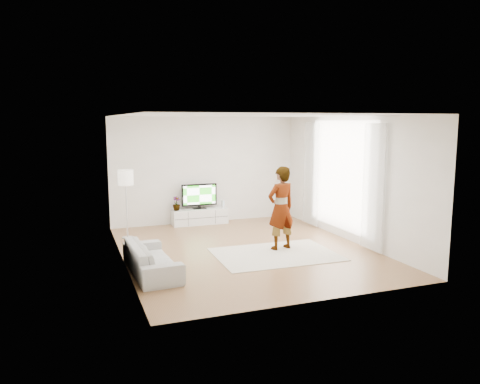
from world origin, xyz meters
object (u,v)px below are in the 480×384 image
object	(u,v)px
television	(199,195)
player	(281,208)
sofa	(152,258)
media_console	(200,216)
floor_lamp	(126,181)
rug	(276,254)

from	to	relation	value
television	player	bearing A→B (deg)	-72.32
sofa	television	bearing A→B (deg)	-30.56
media_console	television	distance (m)	0.56
television	sofa	size ratio (longest dim) A/B	0.51
television	floor_lamp	world-z (taller)	floor_lamp
media_console	television	bearing A→B (deg)	90.00
media_console	player	distance (m)	3.17
sofa	player	bearing A→B (deg)	-80.75
player	floor_lamp	bearing A→B (deg)	-47.90
rug	television	bearing A→B (deg)	101.69
media_console	floor_lamp	world-z (taller)	floor_lamp
player	rug	bearing A→B (deg)	39.71
media_console	rug	xyz separation A→B (m)	(0.68, -3.28, -0.20)
television	media_console	bearing A→B (deg)	-90.00
television	rug	xyz separation A→B (m)	(0.68, -3.31, -0.76)
player	sofa	size ratio (longest dim) A/B	0.96
rug	media_console	bearing A→B (deg)	101.78
media_console	floor_lamp	size ratio (longest dim) A/B	0.92
floor_lamp	rug	bearing A→B (deg)	-42.82
television	rug	bearing A→B (deg)	-78.31
television	floor_lamp	xyz separation A→B (m)	(-1.96, -0.86, 0.58)
sofa	floor_lamp	bearing A→B (deg)	-1.08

